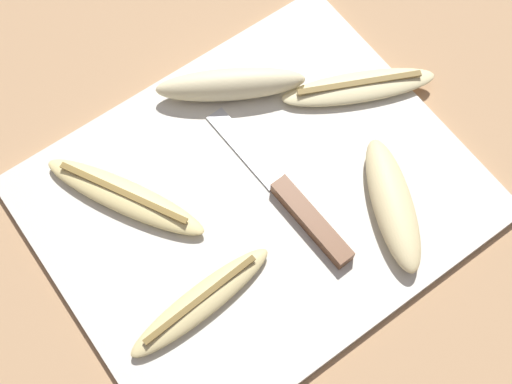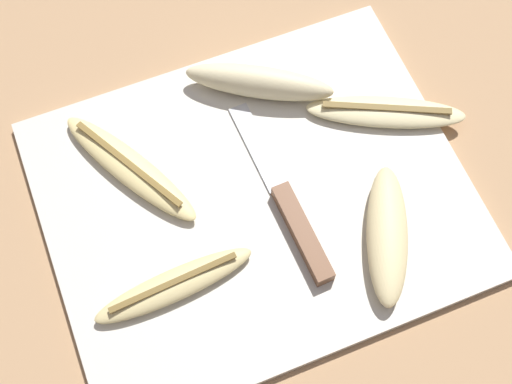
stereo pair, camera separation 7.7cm
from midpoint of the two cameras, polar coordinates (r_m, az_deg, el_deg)
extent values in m
plane|color=tan|center=(0.79, 2.77, -0.96)|extent=(4.00, 4.00, 0.00)
cube|color=beige|center=(0.78, 2.79, -0.79)|extent=(0.45, 0.37, 0.01)
cube|color=brown|center=(0.75, 6.63, -3.62)|extent=(0.02, 0.12, 0.02)
cube|color=#B7BABF|center=(0.80, 2.87, 3.29)|extent=(0.03, 0.12, 0.00)
ellipsoid|color=#EDD689|center=(0.78, -7.35, 1.64)|extent=(0.12, 0.19, 0.02)
cube|color=olive|center=(0.78, -7.44, 1.99)|extent=(0.08, 0.14, 0.00)
ellipsoid|color=#DBC684|center=(0.73, -3.58, -7.81)|extent=(0.17, 0.04, 0.02)
cube|color=brown|center=(0.72, -3.63, -7.58)|extent=(0.14, 0.01, 0.00)
ellipsoid|color=beige|center=(0.76, 13.29, -3.69)|extent=(0.11, 0.16, 0.03)
ellipsoid|color=beige|center=(0.83, 12.95, 5.97)|extent=(0.18, 0.11, 0.02)
cube|color=olive|center=(0.82, 13.09, 6.30)|extent=(0.13, 0.07, 0.00)
ellipsoid|color=beige|center=(0.82, 2.95, 8.49)|extent=(0.17, 0.12, 0.04)
camera|label=1|loc=(0.04, -87.12, 6.47)|focal=50.00mm
camera|label=2|loc=(0.04, 92.88, -6.47)|focal=50.00mm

